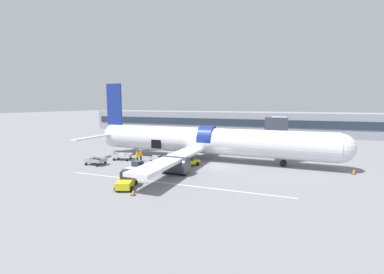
{
  "coord_description": "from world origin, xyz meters",
  "views": [
    {
      "loc": [
        9.38,
        -34.21,
        8.69
      ],
      "look_at": [
        -4.64,
        1.44,
        3.75
      ],
      "focal_mm": 24.0,
      "sensor_mm": 36.0,
      "label": 1
    }
  ],
  "objects_px": {
    "baggage_cart_queued": "(123,157)",
    "ground_crew_loader_b": "(141,156)",
    "ground_crew_driver": "(137,157)",
    "ground_crew_supervisor": "(169,158)",
    "suitcase_on_tarmac_upright": "(160,164)",
    "suitcase_on_tarmac_spare": "(174,161)",
    "airplane": "(204,141)",
    "baggage_tug_rear": "(136,168)",
    "baggage_cart_loading": "(159,159)",
    "ground_crew_loader_a": "(169,160)",
    "baggage_tug_lead": "(127,181)",
    "baggage_cart_empty": "(96,161)",
    "baggage_tug_mid": "(190,161)"
  },
  "relations": [
    {
      "from": "ground_crew_supervisor",
      "to": "ground_crew_driver",
      "type": "bearing_deg",
      "value": -174.99
    },
    {
      "from": "suitcase_on_tarmac_spare",
      "to": "baggage_tug_lead",
      "type": "bearing_deg",
      "value": -88.14
    },
    {
      "from": "airplane",
      "to": "baggage_cart_loading",
      "type": "distance_m",
      "value": 7.43
    },
    {
      "from": "suitcase_on_tarmac_upright",
      "to": "suitcase_on_tarmac_spare",
      "type": "bearing_deg",
      "value": 74.58
    },
    {
      "from": "ground_crew_loader_b",
      "to": "ground_crew_loader_a",
      "type": "bearing_deg",
      "value": -16.31
    },
    {
      "from": "baggage_cart_loading",
      "to": "ground_crew_supervisor",
      "type": "xyz_separation_m",
      "value": [
        2.31,
        -1.36,
        0.56
      ]
    },
    {
      "from": "baggage_cart_queued",
      "to": "ground_crew_loader_b",
      "type": "xyz_separation_m",
      "value": [
        3.18,
        0.18,
        0.37
      ]
    },
    {
      "from": "baggage_cart_empty",
      "to": "ground_crew_loader_b",
      "type": "relative_size",
      "value": 2.25
    },
    {
      "from": "airplane",
      "to": "suitcase_on_tarmac_spare",
      "type": "xyz_separation_m",
      "value": [
        -3.62,
        -3.52,
        -2.73
      ]
    },
    {
      "from": "baggage_tug_rear",
      "to": "suitcase_on_tarmac_spare",
      "type": "bearing_deg",
      "value": 74.28
    },
    {
      "from": "ground_crew_loader_b",
      "to": "ground_crew_supervisor",
      "type": "xyz_separation_m",
      "value": [
        5.14,
        -0.65,
        0.1
      ]
    },
    {
      "from": "baggage_cart_queued",
      "to": "suitcase_on_tarmac_upright",
      "type": "height_order",
      "value": "baggage_cart_queued"
    },
    {
      "from": "airplane",
      "to": "ground_crew_supervisor",
      "type": "relative_size",
      "value": 21.66
    },
    {
      "from": "ground_crew_driver",
      "to": "ground_crew_supervisor",
      "type": "bearing_deg",
      "value": 5.01
    },
    {
      "from": "baggage_cart_loading",
      "to": "airplane",
      "type": "bearing_deg",
      "value": 32.9
    },
    {
      "from": "baggage_tug_lead",
      "to": "baggage_cart_loading",
      "type": "relative_size",
      "value": 0.98
    },
    {
      "from": "airplane",
      "to": "baggage_tug_rear",
      "type": "bearing_deg",
      "value": -118.05
    },
    {
      "from": "baggage_cart_loading",
      "to": "ground_crew_loader_a",
      "type": "xyz_separation_m",
      "value": [
        2.79,
        -2.36,
        0.53
      ]
    },
    {
      "from": "baggage_tug_mid",
      "to": "baggage_tug_rear",
      "type": "height_order",
      "value": "baggage_tug_rear"
    },
    {
      "from": "baggage_cart_queued",
      "to": "ground_crew_driver",
      "type": "relative_size",
      "value": 2.33
    },
    {
      "from": "baggage_tug_mid",
      "to": "ground_crew_driver",
      "type": "distance_m",
      "value": 7.99
    },
    {
      "from": "baggage_tug_mid",
      "to": "ground_crew_loader_b",
      "type": "bearing_deg",
      "value": -177.96
    },
    {
      "from": "airplane",
      "to": "baggage_tug_lead",
      "type": "relative_size",
      "value": 11.31
    },
    {
      "from": "baggage_tug_rear",
      "to": "airplane",
      "type": "bearing_deg",
      "value": 61.95
    },
    {
      "from": "baggage_cart_loading",
      "to": "baggage_cart_queued",
      "type": "bearing_deg",
      "value": -171.56
    },
    {
      "from": "baggage_tug_rear",
      "to": "ground_crew_loader_a",
      "type": "bearing_deg",
      "value": 59.89
    },
    {
      "from": "baggage_cart_loading",
      "to": "ground_crew_supervisor",
      "type": "bearing_deg",
      "value": -30.49
    },
    {
      "from": "baggage_tug_lead",
      "to": "ground_crew_supervisor",
      "type": "relative_size",
      "value": 1.91
    },
    {
      "from": "baggage_cart_loading",
      "to": "suitcase_on_tarmac_spare",
      "type": "distance_m",
      "value": 2.27
    },
    {
      "from": "ground_crew_loader_a",
      "to": "ground_crew_loader_b",
      "type": "relative_size",
      "value": 1.08
    },
    {
      "from": "ground_crew_loader_a",
      "to": "suitcase_on_tarmac_upright",
      "type": "xyz_separation_m",
      "value": [
        -1.3,
        -0.1,
        -0.58
      ]
    },
    {
      "from": "baggage_tug_mid",
      "to": "baggage_cart_queued",
      "type": "bearing_deg",
      "value": -177.63
    },
    {
      "from": "ground_crew_driver",
      "to": "ground_crew_supervisor",
      "type": "distance_m",
      "value": 5.06
    },
    {
      "from": "ground_crew_driver",
      "to": "airplane",
      "type": "bearing_deg",
      "value": 33.07
    },
    {
      "from": "ground_crew_loader_a",
      "to": "airplane",
      "type": "bearing_deg",
      "value": 63.44
    },
    {
      "from": "ground_crew_supervisor",
      "to": "ground_crew_loader_a",
      "type": "bearing_deg",
      "value": -64.37
    },
    {
      "from": "baggage_tug_rear",
      "to": "ground_crew_driver",
      "type": "relative_size",
      "value": 1.55
    },
    {
      "from": "baggage_cart_queued",
      "to": "ground_crew_loader_a",
      "type": "bearing_deg",
      "value": -9.46
    },
    {
      "from": "baggage_cart_empty",
      "to": "suitcase_on_tarmac_upright",
      "type": "height_order",
      "value": "baggage_cart_empty"
    },
    {
      "from": "baggage_tug_lead",
      "to": "ground_crew_loader_a",
      "type": "distance_m",
      "value": 9.59
    },
    {
      "from": "ground_crew_supervisor",
      "to": "baggage_tug_rear",
      "type": "bearing_deg",
      "value": -110.86
    },
    {
      "from": "ground_crew_loader_a",
      "to": "baggage_cart_empty",
      "type": "bearing_deg",
      "value": -165.5
    },
    {
      "from": "ground_crew_loader_b",
      "to": "ground_crew_supervisor",
      "type": "distance_m",
      "value": 5.18
    },
    {
      "from": "baggage_tug_lead",
      "to": "ground_crew_driver",
      "type": "distance_m",
      "value": 11.47
    },
    {
      "from": "baggage_tug_rear",
      "to": "baggage_cart_loading",
      "type": "height_order",
      "value": "baggage_tug_rear"
    },
    {
      "from": "baggage_cart_loading",
      "to": "ground_crew_driver",
      "type": "relative_size",
      "value": 2.17
    },
    {
      "from": "baggage_tug_lead",
      "to": "ground_crew_driver",
      "type": "xyz_separation_m",
      "value": [
        -5.37,
        10.14,
        0.15
      ]
    },
    {
      "from": "suitcase_on_tarmac_upright",
      "to": "baggage_tug_rear",
      "type": "bearing_deg",
      "value": -105.92
    },
    {
      "from": "baggage_cart_queued",
      "to": "ground_crew_loader_b",
      "type": "distance_m",
      "value": 3.2
    },
    {
      "from": "baggage_cart_queued",
      "to": "baggage_cart_empty",
      "type": "distance_m",
      "value": 4.42
    }
  ]
}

